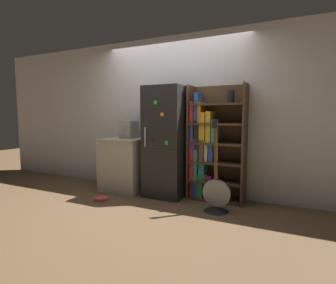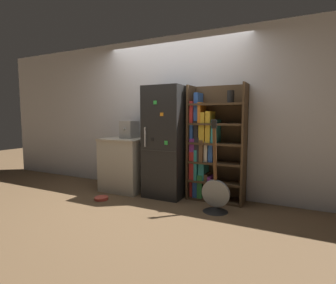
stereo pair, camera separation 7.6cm
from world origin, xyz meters
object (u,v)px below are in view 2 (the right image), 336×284
at_px(bookshelf, 210,148).
at_px(pet_bowl, 101,198).
at_px(espresso_machine, 129,130).
at_px(refrigerator, 167,142).
at_px(guitar, 215,199).

bearing_deg(bookshelf, pet_bowl, -151.57).
height_order(bookshelf, espresso_machine, bookshelf).
height_order(espresso_machine, pet_bowl, espresso_machine).
xyz_separation_m(refrigerator, guitar, (0.92, -0.36, -0.70)).
distance_m(refrigerator, guitar, 1.21).
distance_m(refrigerator, bookshelf, 0.69).
bearing_deg(guitar, bookshelf, 116.26).
distance_m(bookshelf, guitar, 0.84).
bearing_deg(refrigerator, espresso_machine, 177.26).
height_order(refrigerator, bookshelf, same).
bearing_deg(bookshelf, refrigerator, -168.36).
xyz_separation_m(espresso_machine, pet_bowl, (-0.06, -0.69, -1.03)).
relative_size(refrigerator, guitar, 1.41).
height_order(bookshelf, pet_bowl, bookshelf).
distance_m(espresso_machine, guitar, 1.92).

